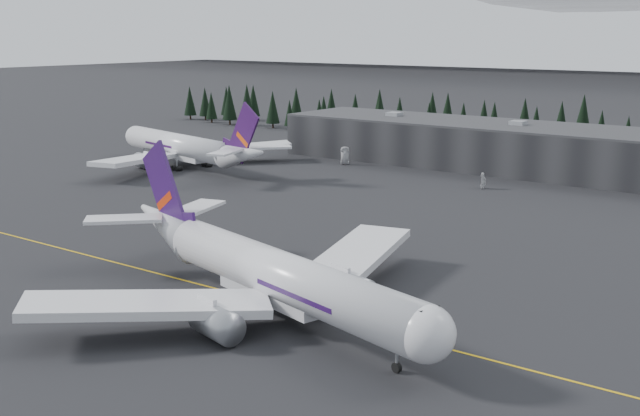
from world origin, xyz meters
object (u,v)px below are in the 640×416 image
Objects in this scene: jet_parked at (189,148)px; gse_vehicle_b at (483,186)px; terminal at (552,151)px; gse_vehicle_a at (345,162)px; jet_main at (261,269)px.

jet_parked reaches higher than gse_vehicle_b.
gse_vehicle_a is (-53.37, -21.41, -5.56)m from terminal.
jet_parked is 17.01× the size of gse_vehicle_b.
gse_vehicle_b is at bearing -151.97° from jet_parked.
gse_vehicle_a is 1.31× the size of gse_vehicle_b.
jet_main reaches higher than terminal.
jet_parked is (-85.37, -52.62, -0.51)m from terminal.
jet_main is 100.04m from gse_vehicle_b.
terminal is 2.30× the size of jet_main.
terminal reaches higher than gse_vehicle_b.
gse_vehicle_b is (48.16, -9.39, -0.05)m from gse_vehicle_a.
gse_vehicle_b is at bearing -41.59° from gse_vehicle_a.
jet_main reaches higher than gse_vehicle_a.
gse_vehicle_a is at bearing 134.29° from jet_main.
terminal is 31.74m from gse_vehicle_b.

